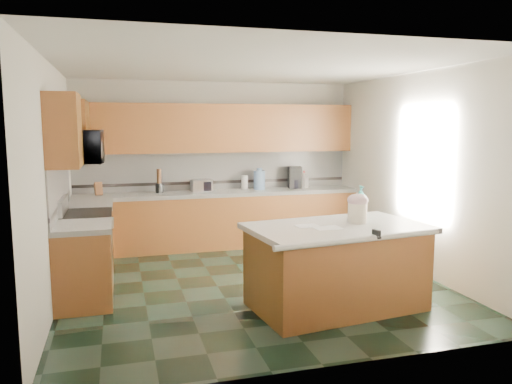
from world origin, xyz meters
name	(u,v)px	position (x,y,z in m)	size (l,w,h in m)	color
floor	(252,283)	(0.00, 0.00, 0.00)	(4.60, 4.60, 0.00)	black
ceiling	(252,66)	(0.00, 0.00, 2.70)	(4.60, 4.60, 0.00)	white
wall_back	(216,164)	(0.00, 2.32, 1.35)	(4.60, 0.04, 2.70)	silver
wall_front	(328,208)	(0.00, -2.32, 1.35)	(4.60, 0.04, 2.70)	silver
wall_left	(51,184)	(-2.32, 0.00, 1.35)	(0.04, 4.60, 2.70)	silver
wall_right	(416,173)	(2.32, 0.00, 1.35)	(0.04, 4.60, 2.70)	silver
back_base_cab	(220,221)	(0.00, 2.00, 0.43)	(4.60, 0.60, 0.86)	#44290D
back_countertop	(220,193)	(0.00, 2.00, 0.89)	(4.60, 0.64, 0.06)	white
back_upper_cab	(218,128)	(0.00, 2.13, 1.94)	(4.60, 0.33, 0.78)	#44290D
back_backsplash	(216,171)	(0.00, 2.29, 1.24)	(4.60, 0.02, 0.63)	silver
back_accent_band	(217,182)	(0.00, 2.28, 1.04)	(4.60, 0.01, 0.05)	black
left_base_cab_rear	(90,238)	(-2.00, 1.29, 0.43)	(0.60, 0.82, 0.86)	#44290D
left_counter_rear	(89,205)	(-2.00, 1.29, 0.89)	(0.64, 0.82, 0.06)	white
left_base_cab_front	(84,268)	(-2.00, -0.24, 0.43)	(0.60, 0.72, 0.86)	#44290D
left_counter_front	(82,227)	(-2.00, -0.24, 0.89)	(0.64, 0.72, 0.06)	white
left_backsplash	(60,188)	(-2.29, 0.55, 1.24)	(0.02, 2.30, 0.63)	silver
left_accent_band	(61,204)	(-2.28, 0.55, 1.04)	(0.01, 2.30, 0.05)	black
left_upper_cab_rear	(76,129)	(-2.13, 1.42, 1.94)	(0.33, 1.09, 0.78)	#44290D
left_upper_cab_front	(64,130)	(-2.13, -0.24, 1.94)	(0.33, 0.72, 0.78)	#44290D
range_body	(87,251)	(-2.00, 0.50, 0.44)	(0.60, 0.76, 0.88)	#B7B7BC
range_oven_door	(111,252)	(-1.71, 0.50, 0.40)	(0.02, 0.68, 0.55)	black
range_cooktop	(86,214)	(-2.00, 0.50, 0.90)	(0.62, 0.78, 0.04)	black
range_handle	(113,223)	(-1.68, 0.50, 0.78)	(0.02, 0.02, 0.66)	#B7B7BC
range_backguard	(63,206)	(-2.26, 0.50, 1.02)	(0.06, 0.76, 0.18)	#B7B7BC
microwave	(82,147)	(-2.00, 0.50, 1.73)	(0.73, 0.50, 0.41)	#B7B7BC
island_base	(336,269)	(0.67, -1.05, 0.43)	(1.79, 1.02, 0.86)	#44290D
island_top	(337,228)	(0.67, -1.05, 0.89)	(1.89, 1.12, 0.06)	white
island_bullnose	(361,239)	(0.67, -1.61, 0.89)	(0.06, 0.06, 1.89)	white
treat_jar	(357,213)	(0.95, -0.98, 1.03)	(0.21, 0.21, 0.22)	#F3E4CA
treat_jar_lid	(358,200)	(0.95, -0.98, 1.17)	(0.23, 0.23, 0.14)	#CDA2AC
treat_jar_knob	(358,196)	(0.95, -0.98, 1.22)	(0.03, 0.03, 0.08)	tan
treat_jar_knob_end_l	(355,196)	(0.91, -0.98, 1.22)	(0.04, 0.04, 0.04)	tan
treat_jar_knob_end_r	(361,196)	(0.98, -0.98, 1.22)	(0.04, 0.04, 0.04)	tan
soap_bottle_island	(361,203)	(1.08, -0.80, 1.11)	(0.15, 0.15, 0.39)	#3DBCB9
paper_sheet_a	(327,228)	(0.52, -1.15, 0.92)	(0.29, 0.21, 0.00)	white
paper_sheet_b	(307,226)	(0.35, -0.99, 0.92)	(0.25, 0.19, 0.00)	white
clamp_body	(376,234)	(0.84, -1.59, 0.93)	(0.03, 0.09, 0.09)	black
clamp_handle	(379,237)	(0.84, -1.65, 0.91)	(0.02, 0.02, 0.07)	black
knife_block	(98,189)	(-1.89, 2.05, 1.02)	(0.11, 0.09, 0.20)	#472814
utensil_crock	(159,188)	(-0.97, 2.08, 1.00)	(0.12, 0.12, 0.16)	black
utensil_bundle	(159,176)	(-0.97, 2.08, 1.19)	(0.07, 0.07, 0.23)	#472814
toaster_oven	(202,186)	(-0.29, 2.05, 1.01)	(0.33, 0.22, 0.19)	#B7B7BC
toaster_oven_door	(203,187)	(-0.29, 1.95, 1.01)	(0.29, 0.01, 0.15)	black
paper_towel	(245,183)	(0.44, 2.10, 1.04)	(0.11, 0.11, 0.24)	white
paper_towel_base	(245,189)	(0.44, 2.10, 0.93)	(0.16, 0.16, 0.01)	#B7B7BC
water_jug	(259,180)	(0.69, 2.06, 1.08)	(0.19, 0.19, 0.32)	#678BB9
water_jug_neck	(259,169)	(0.69, 2.06, 1.26)	(0.09, 0.09, 0.05)	#678BB9
coffee_maker	(295,177)	(1.32, 2.08, 1.10)	(0.22, 0.24, 0.37)	black
coffee_carafe	(296,184)	(1.32, 2.03, 1.00)	(0.15, 0.15, 0.15)	black
soap_bottle_back	(304,180)	(1.48, 2.05, 1.05)	(0.12, 0.12, 0.26)	white
soap_back_cap	(304,172)	(1.48, 2.05, 1.20)	(0.02, 0.02, 0.03)	red
window_light_proxy	(424,163)	(2.29, -0.20, 1.50)	(0.02, 1.40, 1.10)	white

